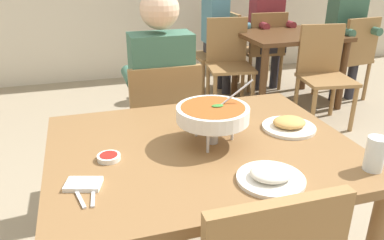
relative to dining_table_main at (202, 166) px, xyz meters
name	(u,v)px	position (x,y,z in m)	size (l,w,h in m)	color
dining_table_main	(202,166)	(0.00, 0.00, 0.00)	(1.25, 0.99, 0.75)	brown
chair_diner_main	(163,124)	(0.00, 0.78, -0.13)	(0.44, 0.44, 0.90)	olive
diner_main	(161,86)	(0.00, 0.81, 0.10)	(0.40, 0.45, 1.31)	#2D2D38
curry_bowl	(213,114)	(0.05, 0.01, 0.23)	(0.33, 0.30, 0.26)	silver
rice_plate	(271,176)	(0.14, -0.33, 0.12)	(0.24, 0.24, 0.06)	white
appetizer_plate	(289,125)	(0.43, 0.04, 0.12)	(0.24, 0.24, 0.06)	white
sauce_dish	(109,157)	(-0.38, -0.02, 0.11)	(0.09, 0.09, 0.02)	white
napkin_folded	(83,184)	(-0.49, -0.18, 0.11)	(0.12, 0.08, 0.02)	white
fork_utensil	(78,194)	(-0.51, -0.23, 0.11)	(0.01, 0.17, 0.01)	silver
spoon_utensil	(93,192)	(-0.46, -0.23, 0.11)	(0.01, 0.17, 0.01)	silver
drink_glass	(375,156)	(0.54, -0.37, 0.16)	(0.07, 0.07, 0.13)	silver
dining_table_far	(289,46)	(1.63, 2.11, -0.03)	(1.00, 0.80, 0.75)	#51331C
chair_bg_left	(222,48)	(1.10, 2.64, -0.13)	(0.44, 0.44, 0.90)	olive
chair_bg_middle	(264,46)	(1.60, 2.61, -0.13)	(0.47, 0.47, 0.90)	olive
chair_bg_right	(351,54)	(2.31, 1.99, -0.13)	(0.49, 0.49, 0.90)	olive
chair_bg_corner	(228,58)	(1.00, 2.20, -0.13)	(0.50, 0.50, 0.90)	olive
chair_bg_window	(323,69)	(1.69, 1.57, -0.13)	(0.50, 0.50, 0.90)	olive
patron_bg_left	(218,27)	(1.05, 2.66, 0.10)	(0.45, 0.40, 1.31)	#2D2D38
patron_bg_middle	(267,24)	(1.66, 2.67, 0.10)	(0.40, 0.45, 1.31)	#2D2D38
patron_bg_right	(347,30)	(2.29, 2.09, 0.10)	(0.40, 0.45, 1.31)	#2D2D38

